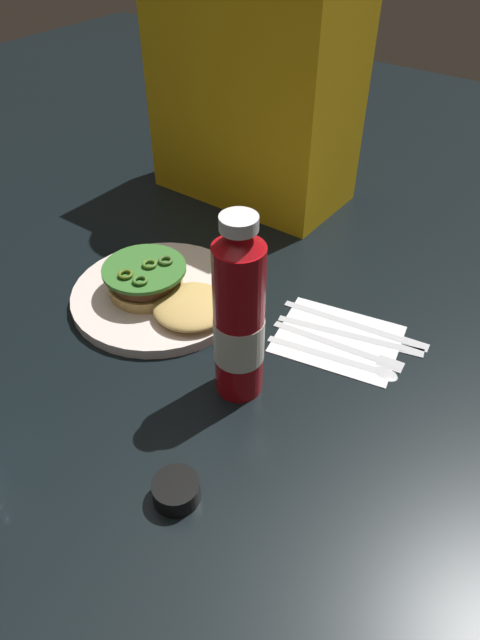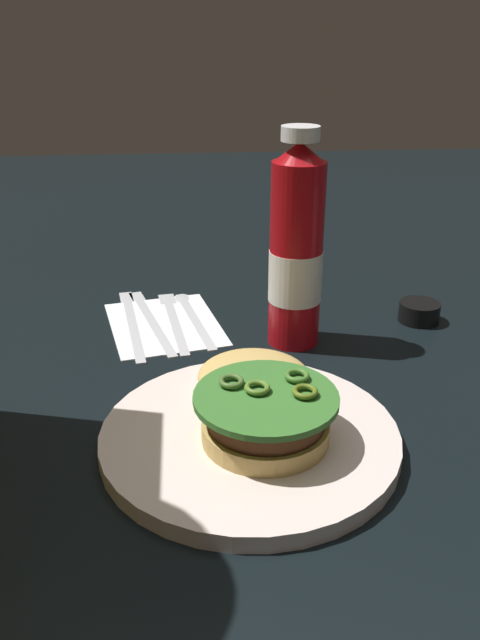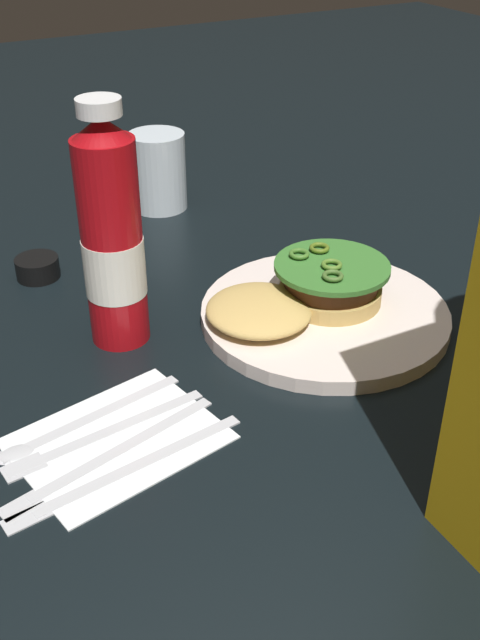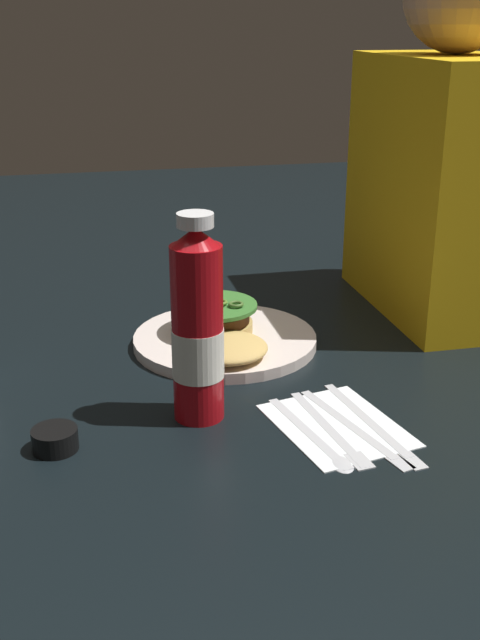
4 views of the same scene
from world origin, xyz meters
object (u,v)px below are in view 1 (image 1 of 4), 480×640
object	(u,v)px
fork_utensil	(348,347)
steak_knife	(364,326)
napkin	(338,339)
dinner_plate	(160,294)
ketchup_bottle	(239,320)
spoon_utensil	(350,361)
burger_sandwich	(162,289)
condiment_cup	(176,490)
diner_person	(255,64)
butter_knife	(359,336)

from	to	relation	value
fork_utensil	steak_knife	bearing A→B (deg)	93.19
napkin	fork_utensil	bearing A→B (deg)	-26.24
dinner_plate	napkin	bearing A→B (deg)	16.90
ketchup_bottle	steak_knife	distance (m)	0.25
dinner_plate	fork_utensil	distance (m)	0.31
spoon_utensil	fork_utensil	size ratio (longest dim) A/B	0.95
burger_sandwich	steak_knife	distance (m)	0.31
condiment_cup	diner_person	world-z (taller)	diner_person
ketchup_bottle	butter_knife	xyz separation A→B (m)	(0.09, 0.18, -0.11)
spoon_utensil	butter_knife	size ratio (longest dim) A/B	0.88
burger_sandwich	spoon_utensil	size ratio (longest dim) A/B	1.14
condiment_cup	butter_knife	size ratio (longest dim) A/B	0.25
steak_knife	dinner_plate	bearing A→B (deg)	-156.50
dinner_plate	butter_knife	world-z (taller)	dinner_plate
napkin	spoon_utensil	size ratio (longest dim) A/B	0.93
spoon_utensil	dinner_plate	bearing A→B (deg)	-170.95
dinner_plate	burger_sandwich	world-z (taller)	burger_sandwich
dinner_plate	burger_sandwich	xyz separation A→B (m)	(0.02, -0.01, 0.03)
fork_utensil	butter_knife	xyz separation A→B (m)	(0.00, 0.03, 0.00)
steak_knife	napkin	bearing A→B (deg)	-113.05
butter_knife	steak_knife	bearing A→B (deg)	100.58
ketchup_bottle	condiment_cup	distance (m)	0.21
ketchup_bottle	napkin	xyz separation A→B (m)	(0.06, 0.16, -0.11)
spoon_utensil	butter_knife	xyz separation A→B (m)	(-0.01, 0.05, 0.00)
condiment_cup	diner_person	bearing A→B (deg)	118.80
burger_sandwich	ketchup_bottle	bearing A→B (deg)	-18.21
steak_knife	butter_knife	bearing A→B (deg)	-79.42
fork_utensil	diner_person	distance (m)	0.55
burger_sandwich	steak_knife	xyz separation A→B (m)	(0.27, 0.14, -0.03)
dinner_plate	diner_person	distance (m)	0.46
burger_sandwich	fork_utensil	distance (m)	0.29
ketchup_bottle	spoon_utensil	size ratio (longest dim) A/B	1.38
steak_knife	spoon_utensil	bearing A→B (deg)	-76.76
burger_sandwich	napkin	xyz separation A→B (m)	(0.25, 0.10, -0.03)
diner_person	dinner_plate	bearing A→B (deg)	-76.49
napkin	butter_knife	xyz separation A→B (m)	(0.02, 0.02, 0.00)
burger_sandwich	steak_knife	world-z (taller)	burger_sandwich
spoon_utensil	burger_sandwich	bearing A→B (deg)	-167.98
napkin	spoon_utensil	bearing A→B (deg)	-42.32
ketchup_bottle	steak_knife	xyz separation A→B (m)	(0.08, 0.20, -0.11)
spoon_utensil	fork_utensil	distance (m)	0.03
ketchup_bottle	condiment_cup	xyz separation A→B (m)	(0.04, -0.18, -0.10)
burger_sandwich	butter_knife	distance (m)	0.30
condiment_cup	butter_knife	xyz separation A→B (m)	(0.04, 0.36, -0.01)
dinner_plate	fork_utensil	size ratio (longest dim) A/B	1.40
burger_sandwich	napkin	world-z (taller)	burger_sandwich
fork_utensil	diner_person	size ratio (longest dim) A/B	0.34
ketchup_bottle	butter_knife	world-z (taller)	ketchup_bottle
dinner_plate	spoon_utensil	world-z (taller)	dinner_plate
dinner_plate	spoon_utensil	xyz separation A→B (m)	(0.31, 0.05, -0.00)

